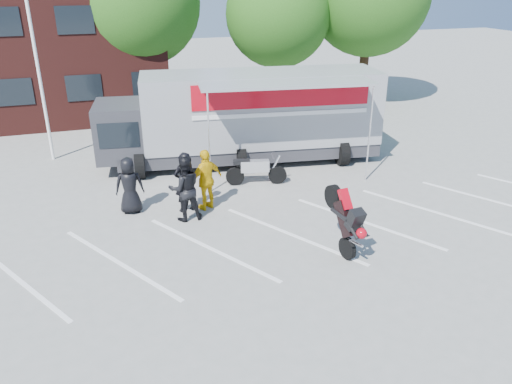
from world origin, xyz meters
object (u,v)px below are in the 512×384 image
stunt_bike_rider (333,247)px  spectator_leather_c (185,188)px  tree_mid (278,15)px  spectator_leather_a (129,186)px  spectator_hivis (207,180)px  tree_left (138,3)px  spectator_leather_b (185,182)px  flagpole (39,28)px  parked_motorcycle (256,184)px  transporter_truck (249,161)px

stunt_bike_rider → spectator_leather_c: size_ratio=0.99×
tree_mid → spectator_leather_a: size_ratio=4.30×
spectator_hivis → spectator_leather_a: bearing=-36.4°
stunt_bike_rider → spectator_leather_a: (-4.98, 3.98, 0.89)m
tree_mid → stunt_bike_rider: tree_mid is taller
tree_left → spectator_leather_b: bearing=-91.5°
spectator_leather_b → spectator_leather_c: bearing=65.8°
flagpole → spectator_leather_a: flagpole is taller
tree_left → stunt_bike_rider: 17.20m
parked_motorcycle → spectator_leather_a: (-4.41, -0.92, 0.89)m
tree_left → spectator_leather_b: size_ratio=4.47×
parked_motorcycle → spectator_hivis: (-2.10, -1.40, 0.98)m
parked_motorcycle → spectator_leather_c: spectator_leather_c is taller
tree_left → spectator_hivis: bearing=-88.5°
spectator_leather_a → spectator_leather_b: size_ratio=0.93×
tree_left → spectator_leather_a: bearing=-99.3°
tree_mid → spectator_leather_b: tree_mid is taller
flagpole → parked_motorcycle: (6.68, -5.10, -5.05)m
tree_mid → parked_motorcycle: 12.13m
tree_mid → parked_motorcycle: size_ratio=3.50×
spectator_leather_a → spectator_hivis: spectator_hivis is taller
spectator_leather_c → parked_motorcycle: bearing=-147.1°
parked_motorcycle → spectator_leather_a: 4.59m
spectator_leather_c → stunt_bike_rider: bearing=138.4°
transporter_truck → stunt_bike_rider: bearing=-81.4°
flagpole → spectator_leather_c: (3.79, -7.05, -4.05)m
spectator_leather_c → spectator_hivis: (0.79, 0.55, -0.03)m
spectator_hivis → tree_left: bearing=-113.1°
transporter_truck → spectator_leather_c: (-3.37, -4.31, 1.01)m
spectator_leather_b → spectator_leather_c: (-0.12, -0.60, 0.04)m
tree_left → spectator_leather_c: size_ratio=4.29×
transporter_truck → spectator_leather_b: spectator_leather_b is taller
tree_left → spectator_leather_b: (-0.34, -12.45, -4.60)m
tree_left → spectator_leather_b: 13.28m
flagpole → tree_left: size_ratio=0.93×
stunt_bike_rider → spectator_leather_b: size_ratio=1.03×
flagpole → parked_motorcycle: 9.81m
parked_motorcycle → spectator_leather_c: size_ratio=1.09×
spectator_hivis → parked_motorcycle: bearing=-170.9°
stunt_bike_rider → spectator_hivis: spectator_hivis is taller
tree_mid → spectator_hivis: tree_mid is taller
spectator_leather_b → spectator_leather_a: bearing=-28.0°
flagpole → stunt_bike_rider: bearing=-54.0°
tree_left → transporter_truck: bearing=-71.5°
spectator_leather_a → spectator_leather_c: (1.52, -1.03, 0.11)m
transporter_truck → spectator_leather_c: spectator_leather_c is taller
spectator_leather_b → spectator_hivis: spectator_hivis is taller
tree_mid → parked_motorcycle: (-4.56, -10.10, -4.94)m
tree_mid → stunt_bike_rider: 16.29m
tree_mid → spectator_leather_b: size_ratio=3.98×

